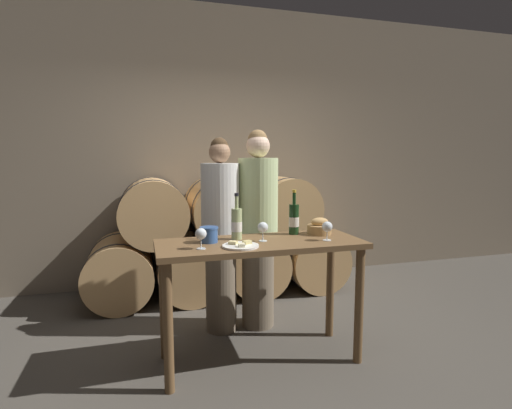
% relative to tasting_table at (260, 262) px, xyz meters
% --- Properties ---
extents(ground_plane, '(10.00, 10.00, 0.00)m').
position_rel_tasting_table_xyz_m(ground_plane, '(0.00, 0.00, -0.74)').
color(ground_plane, '#4C473F').
extents(stone_wall_back, '(10.00, 0.12, 3.20)m').
position_rel_tasting_table_xyz_m(stone_wall_back, '(0.00, 2.06, 0.86)').
color(stone_wall_back, gray).
rests_on(stone_wall_back, ground_plane).
extents(barrel_stack, '(2.76, 0.85, 1.27)m').
position_rel_tasting_table_xyz_m(barrel_stack, '(-0.00, 1.51, -0.15)').
color(barrel_stack, tan).
rests_on(barrel_stack, ground_plane).
extents(tasting_table, '(1.46, 0.57, 0.89)m').
position_rel_tasting_table_xyz_m(tasting_table, '(0.00, 0.00, 0.00)').
color(tasting_table, brown).
rests_on(tasting_table, ground_plane).
extents(person_left, '(0.32, 0.32, 1.64)m').
position_rel_tasting_table_xyz_m(person_left, '(-0.17, 0.59, 0.10)').
color(person_left, '#756651').
rests_on(person_left, ground_plane).
extents(person_right, '(0.34, 0.34, 1.71)m').
position_rel_tasting_table_xyz_m(person_right, '(0.16, 0.59, 0.13)').
color(person_right, '#756651').
rests_on(person_right, ground_plane).
extents(wine_bottle_red, '(0.08, 0.08, 0.35)m').
position_rel_tasting_table_xyz_m(wine_bottle_red, '(0.32, 0.18, 0.27)').
color(wine_bottle_red, '#193819').
rests_on(wine_bottle_red, tasting_table).
extents(wine_bottle_white, '(0.08, 0.08, 0.34)m').
position_rel_tasting_table_xyz_m(wine_bottle_white, '(-0.15, 0.12, 0.27)').
color(wine_bottle_white, '#ADBC7F').
rests_on(wine_bottle_white, tasting_table).
extents(blue_crock, '(0.13, 0.13, 0.11)m').
position_rel_tasting_table_xyz_m(blue_crock, '(-0.36, 0.07, 0.21)').
color(blue_crock, '#335693').
rests_on(blue_crock, tasting_table).
extents(bread_basket, '(0.19, 0.19, 0.13)m').
position_rel_tasting_table_xyz_m(bread_basket, '(0.51, 0.12, 0.20)').
color(bread_basket, '#A87F4C').
rests_on(bread_basket, tasting_table).
extents(cheese_plate, '(0.24, 0.24, 0.04)m').
position_rel_tasting_table_xyz_m(cheese_plate, '(-0.18, -0.13, 0.16)').
color(cheese_plate, white).
rests_on(cheese_plate, tasting_table).
extents(wine_glass_far_left, '(0.08, 0.08, 0.14)m').
position_rel_tasting_table_xyz_m(wine_glass_far_left, '(-0.44, -0.11, 0.25)').
color(wine_glass_far_left, white).
rests_on(wine_glass_far_left, tasting_table).
extents(wine_glass_left, '(0.08, 0.08, 0.14)m').
position_rel_tasting_table_xyz_m(wine_glass_left, '(0.02, 0.00, 0.25)').
color(wine_glass_left, white).
rests_on(wine_glass_left, tasting_table).
extents(wine_glass_center, '(0.08, 0.08, 0.14)m').
position_rel_tasting_table_xyz_m(wine_glass_center, '(0.47, -0.10, 0.25)').
color(wine_glass_center, white).
rests_on(wine_glass_center, tasting_table).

